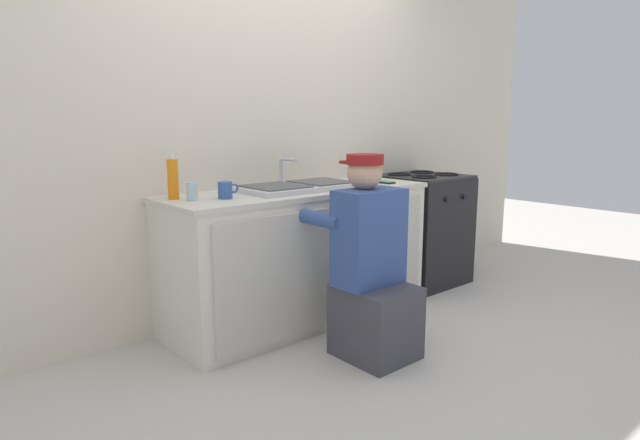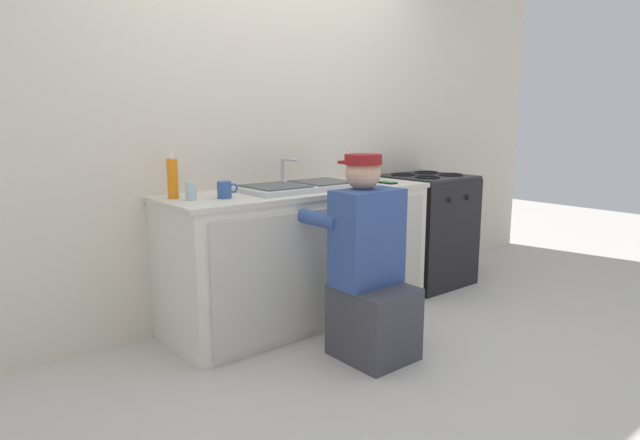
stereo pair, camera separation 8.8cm
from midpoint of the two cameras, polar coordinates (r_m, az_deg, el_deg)
ground_plane at (r=3.38m, az=1.86°, el=-11.69°), size 12.00×12.00×0.00m
back_wall at (r=3.64m, az=-4.88°, el=10.07°), size 6.00×0.10×2.50m
counter_cabinet at (r=3.46m, az=-1.28°, el=-3.97°), size 1.76×0.62×0.82m
countertop at (r=3.39m, az=-1.40°, el=3.06°), size 1.80×0.62×0.03m
sink_double_basin at (r=3.38m, az=-1.43°, el=3.64°), size 0.80×0.44×0.19m
stove_range at (r=4.32m, az=11.70°, el=-0.96°), size 0.62×0.62×0.87m
plumber_person at (r=2.92m, az=6.14°, el=-5.77°), size 0.42×0.61×1.10m
cell_phone at (r=3.73m, az=7.81°, el=3.98°), size 0.07×0.14×0.01m
water_glass at (r=2.98m, az=-12.77°, el=3.04°), size 0.06×0.06×0.10m
soap_bottle_orange at (r=3.05m, az=-14.65°, el=4.33°), size 0.06×0.06×0.25m
spice_bottle_red at (r=3.97m, az=5.99°, el=5.08°), size 0.04×0.04×0.10m
coffee_mug at (r=3.02m, az=-9.30°, el=3.21°), size 0.13×0.08×0.09m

